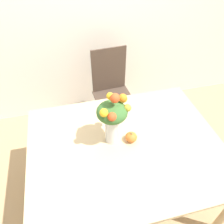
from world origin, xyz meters
TOP-DOWN VIEW (x-y plane):
  - ground_plane at (0.00, 0.00)m, footprint 12.00×12.00m
  - wall_back at (0.00, 1.42)m, footprint 8.00×0.06m
  - dining_table at (0.00, 0.00)m, footprint 1.48×1.16m
  - flower_vase at (-0.09, 0.08)m, footprint 0.24×0.22m
  - pumpkin at (0.05, 0.04)m, footprint 0.09×0.09m
  - dining_chair_near_window at (0.13, 0.96)m, footprint 0.45×0.45m

SIDE VIEW (x-z plane):
  - ground_plane at x=0.00m, z-range 0.00..0.00m
  - dining_chair_near_window at x=0.13m, z-range 0.01..1.02m
  - dining_table at x=0.00m, z-range 0.30..1.04m
  - pumpkin at x=0.05m, z-range 0.74..0.83m
  - flower_vase at x=-0.09m, z-range 0.76..1.22m
  - wall_back at x=0.00m, z-range 0.00..2.70m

